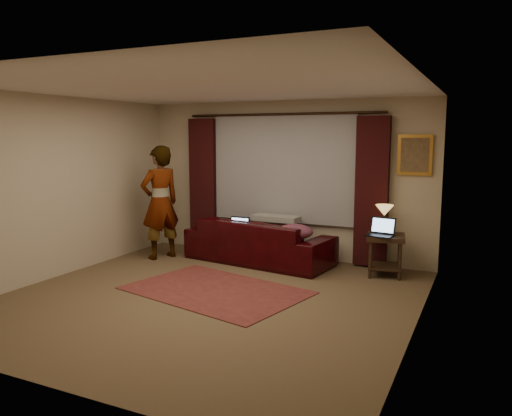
# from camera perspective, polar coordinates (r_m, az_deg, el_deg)

# --- Properties ---
(floor) EXTENTS (5.00, 5.00, 0.01)m
(floor) POSITION_cam_1_polar(r_m,az_deg,el_deg) (6.42, -5.47, -10.26)
(floor) COLOR brown
(floor) RESTS_ON ground
(ceiling) EXTENTS (5.00, 5.00, 0.02)m
(ceiling) POSITION_cam_1_polar(r_m,az_deg,el_deg) (6.12, -5.81, 13.56)
(ceiling) COLOR silver
(ceiling) RESTS_ON ground
(wall_back) EXTENTS (5.00, 0.02, 2.60)m
(wall_back) POSITION_cam_1_polar(r_m,az_deg,el_deg) (8.37, 3.18, 3.23)
(wall_back) COLOR #C1B298
(wall_back) RESTS_ON ground
(wall_front) EXTENTS (5.00, 0.02, 2.60)m
(wall_front) POSITION_cam_1_polar(r_m,az_deg,el_deg) (4.21, -23.35, -2.38)
(wall_front) COLOR #C1B298
(wall_front) RESTS_ON ground
(wall_left) EXTENTS (0.02, 5.00, 2.60)m
(wall_left) POSITION_cam_1_polar(r_m,az_deg,el_deg) (7.72, -21.80, 2.23)
(wall_left) COLOR #C1B298
(wall_left) RESTS_ON ground
(wall_right) EXTENTS (0.02, 5.00, 2.60)m
(wall_right) POSITION_cam_1_polar(r_m,az_deg,el_deg) (5.31, 18.19, -0.05)
(wall_right) COLOR #C1B298
(wall_right) RESTS_ON ground
(sheer_curtain) EXTENTS (2.50, 0.05, 1.80)m
(sheer_curtain) POSITION_cam_1_polar(r_m,az_deg,el_deg) (8.30, 3.04, 4.57)
(sheer_curtain) COLOR #93939A
(sheer_curtain) RESTS_ON wall_back
(drape_left) EXTENTS (0.50, 0.14, 2.30)m
(drape_left) POSITION_cam_1_polar(r_m,az_deg,el_deg) (8.95, -6.03, 2.75)
(drape_left) COLOR black
(drape_left) RESTS_ON floor
(drape_right) EXTENTS (0.50, 0.14, 2.30)m
(drape_right) POSITION_cam_1_polar(r_m,az_deg,el_deg) (7.83, 13.09, 1.80)
(drape_right) COLOR black
(drape_right) RESTS_ON floor
(curtain_rod) EXTENTS (0.04, 0.04, 3.40)m
(curtain_rod) POSITION_cam_1_polar(r_m,az_deg,el_deg) (8.24, 2.95, 10.67)
(curtain_rod) COLOR black
(curtain_rod) RESTS_ON wall_back
(picture_frame) EXTENTS (0.50, 0.04, 0.60)m
(picture_frame) POSITION_cam_1_polar(r_m,az_deg,el_deg) (7.77, 17.70, 5.80)
(picture_frame) COLOR #C58931
(picture_frame) RESTS_ON wall_back
(sofa) EXTENTS (2.51, 1.35, 0.97)m
(sofa) POSITION_cam_1_polar(r_m,az_deg,el_deg) (8.05, 0.34, -2.83)
(sofa) COLOR black
(sofa) RESTS_ON floor
(throw_blanket) EXTENTS (0.79, 0.34, 0.09)m
(throw_blanket) POSITION_cam_1_polar(r_m,az_deg,el_deg) (8.06, 2.31, 0.65)
(throw_blanket) COLOR gray
(throw_blanket) RESTS_ON sofa
(clothing_pile) EXTENTS (0.66, 0.61, 0.23)m
(clothing_pile) POSITION_cam_1_polar(r_m,az_deg,el_deg) (7.52, 4.54, -2.76)
(clothing_pile) COLOR brown
(clothing_pile) RESTS_ON sofa
(laptop_sofa) EXTENTS (0.35, 0.38, 0.24)m
(laptop_sofa) POSITION_cam_1_polar(r_m,az_deg,el_deg) (8.01, -2.20, -2.03)
(laptop_sofa) COLOR black
(laptop_sofa) RESTS_ON sofa
(area_rug) EXTENTS (2.56, 1.99, 0.01)m
(area_rug) POSITION_cam_1_polar(r_m,az_deg,el_deg) (6.70, -4.65, -9.36)
(area_rug) COLOR maroon
(area_rug) RESTS_ON floor
(end_table) EXTENTS (0.61, 0.61, 0.61)m
(end_table) POSITION_cam_1_polar(r_m,az_deg,el_deg) (7.54, 14.55, -5.25)
(end_table) COLOR black
(end_table) RESTS_ON floor
(tiffany_lamp) EXTENTS (0.27, 0.27, 0.42)m
(tiffany_lamp) POSITION_cam_1_polar(r_m,az_deg,el_deg) (7.53, 14.43, -1.25)
(tiffany_lamp) COLOR olive
(tiffany_lamp) RESTS_ON end_table
(laptop_table) EXTENTS (0.42, 0.44, 0.26)m
(laptop_table) POSITION_cam_1_polar(r_m,az_deg,el_deg) (7.31, 13.98, -2.15)
(laptop_table) COLOR black
(laptop_table) RESTS_ON end_table
(person) EXTENTS (0.73, 0.73, 1.88)m
(person) POSITION_cam_1_polar(r_m,az_deg,el_deg) (8.40, -10.90, 0.62)
(person) COLOR gray
(person) RESTS_ON floor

